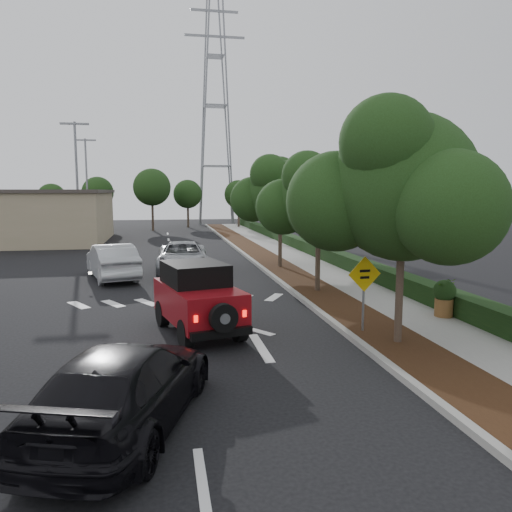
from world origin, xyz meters
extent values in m
plane|color=black|center=(0.00, 0.00, 0.00)|extent=(120.00, 120.00, 0.00)
cube|color=#9E9B93|center=(4.60, 12.00, 0.07)|extent=(0.20, 70.00, 0.15)
cube|color=black|center=(5.60, 12.00, 0.06)|extent=(1.80, 70.00, 0.12)
cube|color=gray|center=(7.50, 12.00, 0.06)|extent=(2.00, 70.00, 0.12)
cube|color=black|center=(8.90, 12.00, 0.40)|extent=(0.80, 70.00, 0.80)
cylinder|color=black|center=(-0.53, 2.66, 0.39)|extent=(0.45, 0.81, 0.77)
cylinder|color=black|center=(0.93, 3.02, 0.39)|extent=(0.45, 0.81, 0.77)
cylinder|color=black|center=(0.07, 0.30, 0.39)|extent=(0.45, 0.81, 0.77)
cylinder|color=black|center=(1.53, 0.67, 0.39)|extent=(0.45, 0.81, 0.77)
cube|color=maroon|center=(0.50, 1.66, 0.92)|extent=(2.56, 3.89, 0.97)
cube|color=black|center=(0.43, 1.94, 1.71)|extent=(2.03, 2.29, 0.62)
cube|color=maroon|center=(0.17, 2.98, 0.84)|extent=(1.73, 1.34, 0.79)
cube|color=black|center=(0.95, -0.15, 0.48)|extent=(1.64, 0.57, 0.21)
cylinder|color=black|center=(0.99, -0.28, 0.92)|extent=(0.76, 0.38, 0.73)
cube|color=#FF190C|center=(0.30, -0.25, 0.92)|extent=(0.10, 0.06, 0.17)
cube|color=#FF190C|center=(1.58, 0.07, 0.92)|extent=(0.10, 0.06, 0.17)
imported|color=#A0A3A8|center=(0.50, 12.80, 0.76)|extent=(2.71, 5.55, 1.52)
imported|color=black|center=(-1.16, -3.90, 0.74)|extent=(3.52, 5.47, 1.47)
imported|color=#B3B6BB|center=(-2.81, 11.41, 0.82)|extent=(2.97, 5.26, 1.64)
imported|color=#ACAFB4|center=(-9.78, 26.00, 0.71)|extent=(4.20, 1.76, 1.42)
cylinder|color=slate|center=(5.10, 0.66, 1.10)|extent=(0.07, 0.07, 1.97)
cube|color=yellow|center=(5.10, 0.63, 1.75)|extent=(1.01, 0.12, 1.01)
cube|color=black|center=(5.10, 0.61, 1.85)|extent=(0.32, 0.04, 0.07)
cube|color=black|center=(5.10, 0.61, 1.66)|extent=(0.28, 0.04, 0.07)
cylinder|color=brown|center=(8.26, 1.70, 0.41)|extent=(0.58, 0.58, 0.57)
sphere|color=black|center=(8.26, 1.70, 0.94)|extent=(0.71, 0.71, 0.71)
imported|color=black|center=(8.26, 1.70, 1.02)|extent=(0.61, 0.53, 0.67)
camera|label=1|loc=(-0.46, -12.41, 4.08)|focal=35.00mm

